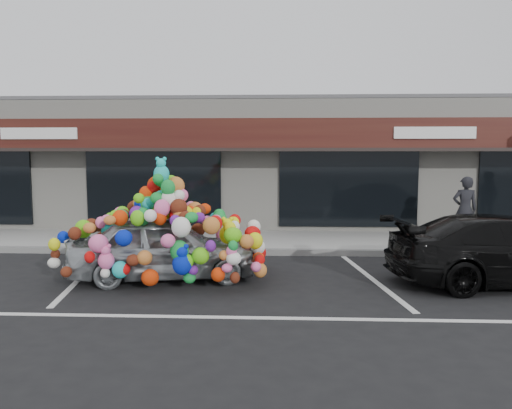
{
  "coord_description": "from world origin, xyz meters",
  "views": [
    {
      "loc": [
        0.9,
        -9.84,
        2.57
      ],
      "look_at": [
        0.37,
        1.4,
        1.39
      ],
      "focal_mm": 35.0,
      "sensor_mm": 36.0,
      "label": 1
    }
  ],
  "objects": [
    {
      "name": "ground",
      "position": [
        0.0,
        0.0,
        0.0
      ],
      "size": [
        90.0,
        90.0,
        0.0
      ],
      "primitive_type": "plane",
      "color": "black",
      "rests_on": "ground"
    },
    {
      "name": "shop_building",
      "position": [
        0.0,
        8.44,
        2.16
      ],
      "size": [
        24.0,
        7.2,
        4.31
      ],
      "color": "beige",
      "rests_on": "ground"
    },
    {
      "name": "sidewalk",
      "position": [
        0.0,
        4.0,
        0.07
      ],
      "size": [
        26.0,
        3.0,
        0.15
      ],
      "primitive_type": "cube",
      "color": "#9D9C97",
      "rests_on": "ground"
    },
    {
      "name": "kerb",
      "position": [
        0.0,
        2.5,
        0.07
      ],
      "size": [
        26.0,
        0.18,
        0.16
      ],
      "primitive_type": "cube",
      "color": "slate",
      "rests_on": "ground"
    },
    {
      "name": "parking_stripe_left",
      "position": [
        -3.2,
        0.2,
        0.0
      ],
      "size": [
        0.73,
        4.37,
        0.01
      ],
      "primitive_type": "cube",
      "rotation": [
        0.0,
        0.0,
        0.14
      ],
      "color": "silver",
      "rests_on": "ground"
    },
    {
      "name": "parking_stripe_mid",
      "position": [
        2.8,
        0.2,
        0.0
      ],
      "size": [
        0.73,
        4.37,
        0.01
      ],
      "primitive_type": "cube",
      "rotation": [
        0.0,
        0.0,
        0.14
      ],
      "color": "silver",
      "rests_on": "ground"
    },
    {
      "name": "lane_line",
      "position": [
        2.0,
        -2.3,
        0.0
      ],
      "size": [
        14.0,
        0.12,
        0.01
      ],
      "primitive_type": "cube",
      "color": "silver",
      "rests_on": "ground"
    },
    {
      "name": "toy_car",
      "position": [
        -1.42,
        0.03,
        0.8
      ],
      "size": [
        2.77,
        4.32,
        2.36
      ],
      "rotation": [
        0.0,
        0.0,
        1.75
      ],
      "color": "#A0A5AA",
      "rests_on": "ground"
    },
    {
      "name": "black_sedan",
      "position": [
        5.37,
        -0.06,
        0.68
      ],
      "size": [
        2.47,
        4.88,
        1.36
      ],
      "primitive_type": "imported",
      "rotation": [
        0.0,
        0.0,
        1.7
      ],
      "color": "black",
      "rests_on": "ground"
    },
    {
      "name": "pedestrian_a",
      "position": [
        5.92,
        3.81,
        1.04
      ],
      "size": [
        0.67,
        0.46,
        1.78
      ],
      "primitive_type": "imported",
      "rotation": [
        0.0,
        0.0,
        3.08
      ],
      "color": "black",
      "rests_on": "sidewalk"
    }
  ]
}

